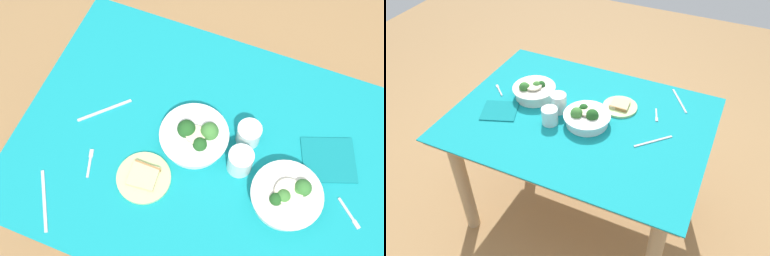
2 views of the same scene
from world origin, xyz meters
TOP-DOWN VIEW (x-y plane):
  - ground_plane at (0.00, 0.00)m, footprint 6.00×6.00m
  - dining_table at (0.00, 0.00)m, footprint 1.25×0.92m
  - broccoli_bowl_far at (-0.29, 0.06)m, footprint 0.22×0.22m
  - broccoli_bowl_near at (0.04, -0.02)m, footprint 0.23×0.23m
  - bread_side_plate at (0.15, 0.16)m, footprint 0.18×0.18m
  - water_glass_center at (-0.12, 0.01)m, footprint 0.08×0.08m
  - water_glass_side at (-0.12, -0.09)m, footprint 0.08×0.08m
  - fork_by_far_bowl at (0.33, 0.17)m, footprint 0.04×0.10m
  - fork_by_near_bowl at (-0.50, 0.03)m, footprint 0.09×0.08m
  - table_knife_left at (0.41, 0.34)m, footprint 0.12×0.18m
  - table_knife_right at (0.37, -0.02)m, footprint 0.14×0.15m
  - napkin_folded_upper at (-0.39, -0.12)m, footprint 0.22×0.21m

SIDE VIEW (x-z plane):
  - ground_plane at x=0.00m, z-range 0.00..0.00m
  - dining_table at x=0.00m, z-range 0.24..0.95m
  - table_knife_left at x=0.41m, z-range 0.71..0.71m
  - table_knife_right at x=0.37m, z-range 0.71..0.71m
  - fork_by_far_bowl at x=0.33m, z-range 0.71..0.71m
  - fork_by_near_bowl at x=-0.50m, z-range 0.71..0.71m
  - napkin_folded_upper at x=-0.39m, z-range 0.71..0.71m
  - bread_side_plate at x=0.15m, z-range 0.70..0.73m
  - broccoli_bowl_near at x=0.04m, z-range 0.70..0.79m
  - broccoli_bowl_far at x=-0.29m, z-range 0.70..0.79m
  - water_glass_side at x=-0.12m, z-range 0.71..0.79m
  - water_glass_center at x=-0.12m, z-range 0.71..0.80m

